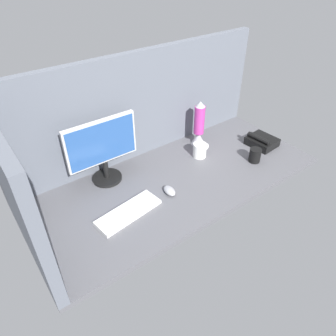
{
  "coord_description": "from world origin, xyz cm",
  "views": [
    {
      "loc": [
        -94.33,
        -120.62,
        123.03
      ],
      "look_at": [
        -13.8,
        0.0,
        14.0
      ],
      "focal_mm": 33.88,
      "sensor_mm": 36.0,
      "label": 1
    }
  ],
  "objects_px": {
    "keyboard": "(128,212)",
    "mouse": "(169,191)",
    "mug_black_travel": "(255,155)",
    "lava_lamp": "(199,127)",
    "desk_phone": "(262,141)",
    "mug_ceramic_white": "(200,150)",
    "monitor": "(102,148)"
  },
  "relations": [
    {
      "from": "monitor",
      "to": "keyboard",
      "type": "relative_size",
      "value": 1.17
    },
    {
      "from": "mug_black_travel",
      "to": "mouse",
      "type": "bearing_deg",
      "value": 173.44
    },
    {
      "from": "lava_lamp",
      "to": "desk_phone",
      "type": "distance_m",
      "value": 0.46
    },
    {
      "from": "keyboard",
      "to": "mouse",
      "type": "height_order",
      "value": "mouse"
    },
    {
      "from": "keyboard",
      "to": "mouse",
      "type": "distance_m",
      "value": 0.28
    },
    {
      "from": "mug_black_travel",
      "to": "desk_phone",
      "type": "xyz_separation_m",
      "value": [
        0.19,
        0.1,
        -0.02
      ]
    },
    {
      "from": "lava_lamp",
      "to": "mug_ceramic_white",
      "type": "bearing_deg",
      "value": -126.34
    },
    {
      "from": "mug_ceramic_white",
      "to": "mug_black_travel",
      "type": "xyz_separation_m",
      "value": [
        0.25,
        -0.26,
        -0.0
      ]
    },
    {
      "from": "monitor",
      "to": "mouse",
      "type": "height_order",
      "value": "monitor"
    },
    {
      "from": "desk_phone",
      "to": "keyboard",
      "type": "bearing_deg",
      "value": -178.33
    },
    {
      "from": "keyboard",
      "to": "desk_phone",
      "type": "bearing_deg",
      "value": -6.29
    },
    {
      "from": "mouse",
      "to": "desk_phone",
      "type": "relative_size",
      "value": 0.47
    },
    {
      "from": "monitor",
      "to": "keyboard",
      "type": "bearing_deg",
      "value": -97.86
    },
    {
      "from": "mouse",
      "to": "desk_phone",
      "type": "height_order",
      "value": "desk_phone"
    },
    {
      "from": "monitor",
      "to": "mug_ceramic_white",
      "type": "height_order",
      "value": "monitor"
    },
    {
      "from": "mouse",
      "to": "mug_black_travel",
      "type": "bearing_deg",
      "value": -0.32
    },
    {
      "from": "keyboard",
      "to": "mug_ceramic_white",
      "type": "xyz_separation_m",
      "value": [
        0.67,
        0.19,
        0.04
      ]
    },
    {
      "from": "desk_phone",
      "to": "mug_black_travel",
      "type": "bearing_deg",
      "value": -151.67
    },
    {
      "from": "mouse",
      "to": "mug_ceramic_white",
      "type": "distance_m",
      "value": 0.43
    },
    {
      "from": "mug_black_travel",
      "to": "lava_lamp",
      "type": "bearing_deg",
      "value": 112.73
    },
    {
      "from": "mug_black_travel",
      "to": "desk_phone",
      "type": "height_order",
      "value": "mug_black_travel"
    },
    {
      "from": "desk_phone",
      "to": "lava_lamp",
      "type": "bearing_deg",
      "value": 141.26
    },
    {
      "from": "mouse",
      "to": "mug_black_travel",
      "type": "xyz_separation_m",
      "value": [
        0.64,
        -0.07,
        0.03
      ]
    },
    {
      "from": "mug_ceramic_white",
      "to": "mug_black_travel",
      "type": "relative_size",
      "value": 1.32
    },
    {
      "from": "mug_ceramic_white",
      "to": "lava_lamp",
      "type": "xyz_separation_m",
      "value": [
        0.09,
        0.13,
        0.09
      ]
    },
    {
      "from": "lava_lamp",
      "to": "monitor",
      "type": "bearing_deg",
      "value": 177.79
    },
    {
      "from": "keyboard",
      "to": "mug_black_travel",
      "type": "relative_size",
      "value": 3.94
    },
    {
      "from": "mug_ceramic_white",
      "to": "mug_black_travel",
      "type": "distance_m",
      "value": 0.36
    },
    {
      "from": "mouse",
      "to": "desk_phone",
      "type": "xyz_separation_m",
      "value": [
        0.83,
        0.03,
        0.01
      ]
    },
    {
      "from": "mug_ceramic_white",
      "to": "lava_lamp",
      "type": "distance_m",
      "value": 0.18
    },
    {
      "from": "mug_ceramic_white",
      "to": "mouse",
      "type": "bearing_deg",
      "value": -154.72
    },
    {
      "from": "mug_black_travel",
      "to": "desk_phone",
      "type": "bearing_deg",
      "value": 28.33
    }
  ]
}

